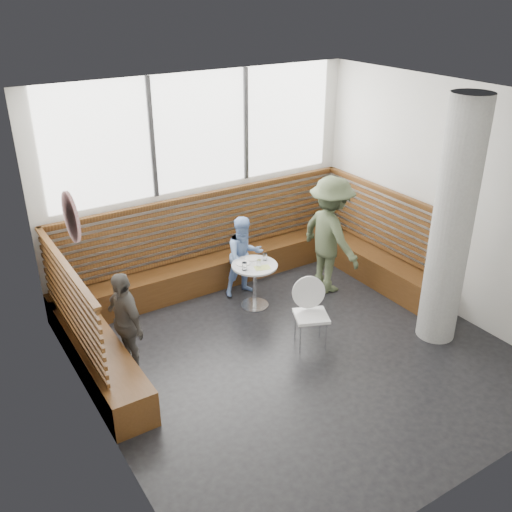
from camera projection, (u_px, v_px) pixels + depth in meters
room at (302, 241)px, 6.59m from camera, size 5.00×5.00×3.20m
booth at (228, 273)px, 8.45m from camera, size 5.00×2.50×1.44m
concrete_column at (452, 225)px, 7.02m from camera, size 0.50×0.50×3.20m
wall_art at (71, 217)px, 5.40m from camera, size 0.03×0.50×0.50m
cafe_table at (255, 277)px, 8.18m from camera, size 0.66×0.66×0.68m
cafe_chair at (308, 308)px, 7.30m from camera, size 0.44×0.43×0.91m
adult_man at (330, 235)px, 8.48m from camera, size 0.67×1.16×1.80m
child_back at (244, 257)px, 8.45m from camera, size 0.64×0.52×1.25m
child_left at (125, 322)px, 6.77m from camera, size 0.42×0.80×1.31m
plate_near at (243, 263)px, 8.12m from camera, size 0.20×0.20×0.01m
plate_far at (251, 259)px, 8.26m from camera, size 0.19×0.19×0.01m
glass_left at (244, 266)px, 7.92m from camera, size 0.07×0.07×0.12m
glass_mid at (259, 263)px, 8.01m from camera, size 0.07×0.07×0.11m
glass_right at (265, 257)px, 8.21m from camera, size 0.07×0.07×0.10m
menu_card at (262, 268)px, 8.00m from camera, size 0.25×0.21×0.00m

